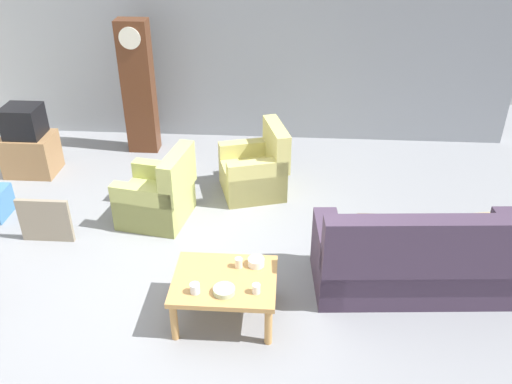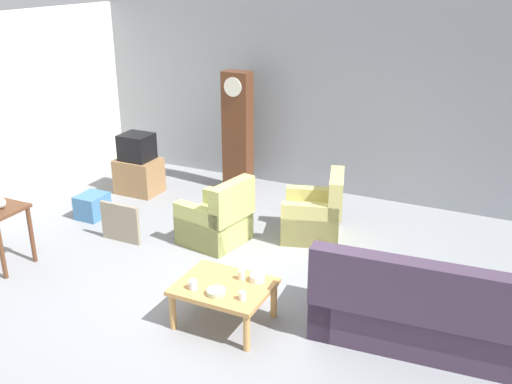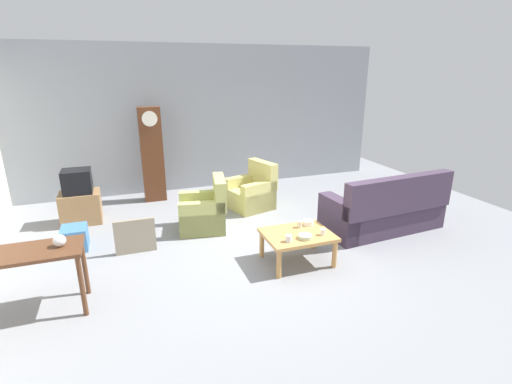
{
  "view_description": "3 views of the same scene",
  "coord_description": "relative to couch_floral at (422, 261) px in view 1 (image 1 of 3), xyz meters",
  "views": [
    {
      "loc": [
        0.88,
        -4.42,
        3.68
      ],
      "look_at": [
        0.56,
        0.32,
        0.86
      ],
      "focal_mm": 37.9,
      "sensor_mm": 36.0,
      "label": 1
    },
    {
      "loc": [
        2.9,
        -5.17,
        3.55
      ],
      "look_at": [
        0.07,
        0.72,
        0.97
      ],
      "focal_mm": 41.17,
      "sensor_mm": 36.0,
      "label": 2
    },
    {
      "loc": [
        -1.91,
        -5.03,
        2.68
      ],
      "look_at": [
        0.12,
        0.59,
        0.73
      ],
      "focal_mm": 26.61,
      "sensor_mm": 36.0,
      "label": 3
    }
  ],
  "objects": [
    {
      "name": "garage_door_wall",
      "position": [
        -2.24,
        3.66,
        1.25
      ],
      "size": [
        8.4,
        0.16,
        3.2
      ],
      "primitive_type": "cube",
      "color": "gray",
      "rests_on": "ground_plane"
    },
    {
      "name": "armchair_olive_far",
      "position": [
        -1.78,
        1.84,
        -0.05
      ],
      "size": [
        0.97,
        0.95,
        0.92
      ],
      "color": "#C9BF6C",
      "rests_on": "ground_plane"
    },
    {
      "name": "grandfather_clock",
      "position": [
        -3.56,
        3.01,
        0.63
      ],
      "size": [
        0.44,
        0.3,
        1.96
      ],
      "color": "#562D19",
      "rests_on": "ground_plane"
    },
    {
      "name": "coffee_table_wood",
      "position": [
        -1.91,
        -0.52,
        0.03
      ],
      "size": [
        0.96,
        0.76,
        0.45
      ],
      "color": "tan",
      "rests_on": "ground_plane"
    },
    {
      "name": "cup_blue_rimmed",
      "position": [
        -2.15,
        -0.73,
        0.15
      ],
      "size": [
        0.09,
        0.09,
        0.1
      ],
      "primitive_type": "cylinder",
      "color": "silver",
      "rests_on": "coffee_table_wood"
    },
    {
      "name": "tv_crt",
      "position": [
        -4.95,
        2.17,
        0.43
      ],
      "size": [
        0.48,
        0.44,
        0.42
      ],
      "primitive_type": "cube",
      "color": "black",
      "rests_on": "tv_stand_cabinet"
    },
    {
      "name": "bowl_shallow_green",
      "position": [
        -1.89,
        -0.71,
        0.12
      ],
      "size": [
        0.2,
        0.2,
        0.05
      ],
      "primitive_type": "cylinder",
      "color": "#B2C69E",
      "rests_on": "coffee_table_wood"
    },
    {
      "name": "cup_cream_tall",
      "position": [
        -1.8,
        -0.34,
        0.15
      ],
      "size": [
        0.07,
        0.07,
        0.1
      ],
      "primitive_type": "cylinder",
      "color": "beige",
      "rests_on": "coffee_table_wood"
    },
    {
      "name": "ground_plane",
      "position": [
        -2.24,
        0.06,
        -0.35
      ],
      "size": [
        10.4,
        10.4,
        0.0
      ],
      "primitive_type": "plane",
      "color": "gray"
    },
    {
      "name": "couch_floral",
      "position": [
        0.0,
        0.0,
        0.0
      ],
      "size": [
        2.16,
        1.04,
        1.04
      ],
      "color": "#423347",
      "rests_on": "ground_plane"
    },
    {
      "name": "armchair_olive_near",
      "position": [
        -2.91,
        1.11,
        -0.05
      ],
      "size": [
        0.91,
        0.89,
        0.92
      ],
      "color": "#B7BC66",
      "rests_on": "ground_plane"
    },
    {
      "name": "tv_stand_cabinet",
      "position": [
        -4.95,
        2.17,
        -0.07
      ],
      "size": [
        0.68,
        0.52,
        0.57
      ],
      "primitive_type": "cube",
      "color": "#997047",
      "rests_on": "ground_plane"
    },
    {
      "name": "bowl_white_stacked",
      "position": [
        -1.63,
        -0.3,
        0.14
      ],
      "size": [
        0.16,
        0.16,
        0.07
      ],
      "primitive_type": "cylinder",
      "color": "white",
      "rests_on": "coffee_table_wood"
    },
    {
      "name": "framed_picture_leaning",
      "position": [
        -4.09,
        0.57,
        -0.08
      ],
      "size": [
        0.6,
        0.05,
        0.54
      ],
      "primitive_type": "cube",
      "color": "gray",
      "rests_on": "ground_plane"
    },
    {
      "name": "cup_white_porcelain",
      "position": [
        -1.61,
        -0.69,
        0.14
      ],
      "size": [
        0.07,
        0.07,
        0.09
      ],
      "primitive_type": "cylinder",
      "color": "white",
      "rests_on": "coffee_table_wood"
    }
  ]
}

